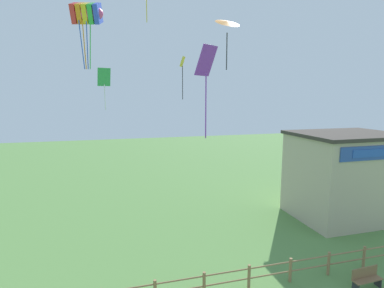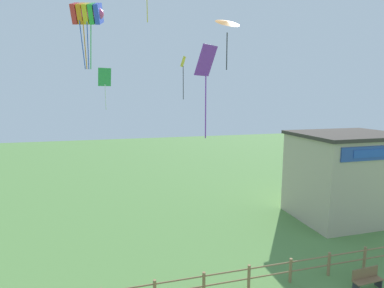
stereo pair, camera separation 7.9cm
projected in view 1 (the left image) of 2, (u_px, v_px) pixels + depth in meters
wooden_fence at (204, 283)px, 13.06m from camera, size 21.64×0.14×1.20m
seaside_building at (344, 175)px, 21.65m from camera, size 7.23×5.64×6.23m
park_bench_by_building at (366, 278)px, 13.75m from camera, size 1.49×0.47×0.97m
kite_rainbow_parafoil at (87, 14)px, 17.27m from camera, size 2.15×1.74×3.84m
kite_purple_streamer at (206, 71)px, 12.23m from camera, size 1.04×0.93×3.78m
kite_yellow_diamond at (182, 70)px, 22.46m from camera, size 0.54×0.63×3.18m
kite_green_diamond at (104, 81)px, 18.09m from camera, size 0.81×0.45×2.52m
kite_orange_delta at (227, 23)px, 13.58m from camera, size 1.22×1.14×2.41m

